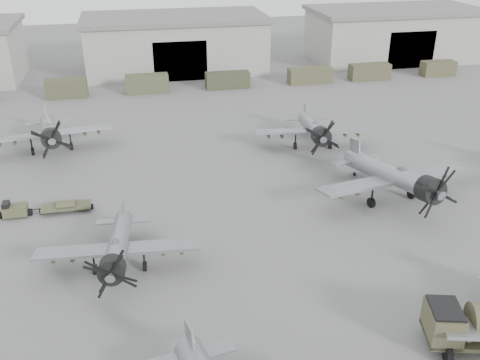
% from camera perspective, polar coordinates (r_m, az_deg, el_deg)
% --- Properties ---
extents(ground, '(220.00, 220.00, 0.00)m').
position_cam_1_polar(ground, '(34.70, 3.86, -14.19)').
color(ground, slate).
rests_on(ground, ground).
extents(hangar_center, '(29.00, 14.80, 8.70)m').
position_cam_1_polar(hangar_center, '(89.50, -6.89, 14.31)').
color(hangar_center, gray).
rests_on(hangar_center, ground).
extents(hangar_right, '(29.00, 14.80, 8.70)m').
position_cam_1_polar(hangar_right, '(100.17, 16.05, 14.78)').
color(hangar_right, gray).
rests_on(hangar_right, ground).
extents(support_truck_2, '(5.55, 2.20, 2.59)m').
position_cam_1_polar(support_truck_2, '(78.77, -18.01, 9.30)').
color(support_truck_2, '#3F422B').
rests_on(support_truck_2, ground).
extents(support_truck_3, '(6.01, 2.20, 2.57)m').
position_cam_1_polar(support_truck_3, '(78.31, -9.87, 10.09)').
color(support_truck_3, '#42462E').
rests_on(support_truck_3, ground).
extents(support_truck_4, '(6.40, 2.20, 2.29)m').
position_cam_1_polar(support_truck_4, '(79.54, -1.34, 10.61)').
color(support_truck_4, '#353925').
rests_on(support_truck_4, ground).
extents(support_truck_5, '(6.62, 2.20, 2.30)m').
position_cam_1_polar(support_truck_5, '(82.69, 7.48, 11.00)').
color(support_truck_5, '#45462E').
rests_on(support_truck_5, ground).
extents(support_truck_6, '(6.27, 2.20, 2.39)m').
position_cam_1_polar(support_truck_6, '(86.24, 13.64, 11.16)').
color(support_truck_6, '#43412C').
rests_on(support_truck_6, ground).
extents(support_truck_7, '(5.30, 2.20, 2.26)m').
position_cam_1_polar(support_truck_7, '(91.74, 20.37, 11.11)').
color(support_truck_7, '#45442D').
rests_on(support_truck_7, ground).
extents(aircraft_mid_1, '(11.47, 10.32, 4.57)m').
position_cam_1_polar(aircraft_mid_1, '(37.93, -12.95, -7.06)').
color(aircraft_mid_1, gray).
rests_on(aircraft_mid_1, ground).
extents(aircraft_mid_2, '(14.15, 12.74, 5.62)m').
position_cam_1_polar(aircraft_mid_2, '(47.58, 16.29, 0.33)').
color(aircraft_mid_2, gray).
rests_on(aircraft_mid_2, ground).
extents(aircraft_far_0, '(13.17, 11.86, 5.23)m').
position_cam_1_polar(aircraft_far_0, '(59.55, -19.66, 4.90)').
color(aircraft_far_0, '#93959B').
rests_on(aircraft_far_0, ground).
extents(aircraft_far_1, '(12.72, 11.45, 5.05)m').
position_cam_1_polar(aircraft_far_1, '(57.53, 7.90, 5.40)').
color(aircraft_far_1, gray).
rests_on(aircraft_far_1, ground).
extents(tug_trailer, '(7.09, 1.55, 1.43)m').
position_cam_1_polar(tug_trailer, '(48.03, -21.03, -2.89)').
color(tug_trailer, '#44462E').
rests_on(tug_trailer, ground).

